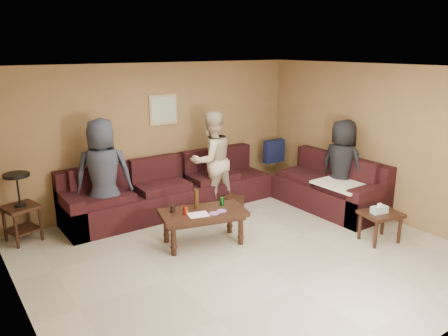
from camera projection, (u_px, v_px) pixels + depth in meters
The scene contains 10 objects.
room at pixel (246, 136), 5.55m from camera, with size 5.60×5.50×2.50m.
sectional_sofa at pixel (229, 192), 7.55m from camera, with size 4.65×2.90×0.97m.
coffee_table at pixel (203, 216), 6.23m from camera, with size 1.32×0.89×0.78m.
end_table_left at pixel (20, 206), 6.28m from camera, with size 0.55×0.55×1.03m.
side_table_right at pixel (380, 216), 6.30m from camera, with size 0.62×0.55×0.59m.
waste_bin at pixel (233, 205), 7.40m from camera, with size 0.27×0.27×0.32m, color black.
wall_art at pixel (163, 110), 7.55m from camera, with size 0.52×0.04×0.52m.
person_left at pixel (104, 175), 6.61m from camera, with size 0.86×0.56×1.75m, color #292D3A.
person_middle at pixel (212, 160), 7.56m from camera, with size 0.83×0.65×1.71m, color #C6B493.
person_right at pixel (342, 166), 7.40m from camera, with size 0.78×0.51×1.60m, color black.
Camera 1 is at (-3.35, -4.32, 2.75)m, focal length 35.00 mm.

